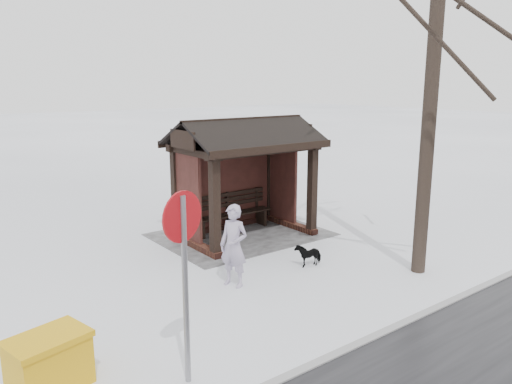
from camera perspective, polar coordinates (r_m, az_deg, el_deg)
ground at (r=13.08m, az=-1.21°, el=-5.11°), size 120.00×120.00×0.00m
kerb at (r=9.50m, az=19.24°, el=-12.77°), size 120.00×0.15×0.06m
trampled_patch at (r=13.23m, az=-1.73°, el=-4.87°), size 4.20×3.20×0.02m
bus_shelter at (r=12.72m, az=-1.68°, el=4.40°), size 3.60×2.40×3.09m
pedestrian at (r=9.80m, az=-2.56°, el=-6.16°), size 0.59×0.70×1.64m
dog at (r=11.09m, az=6.00°, el=-7.10°), size 0.62×0.35×0.50m
grit_bin at (r=7.36m, az=-22.57°, el=-17.53°), size 1.12×0.89×0.76m
road_sign at (r=6.45m, az=-8.28°, el=-6.49°), size 0.65×0.22×2.63m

